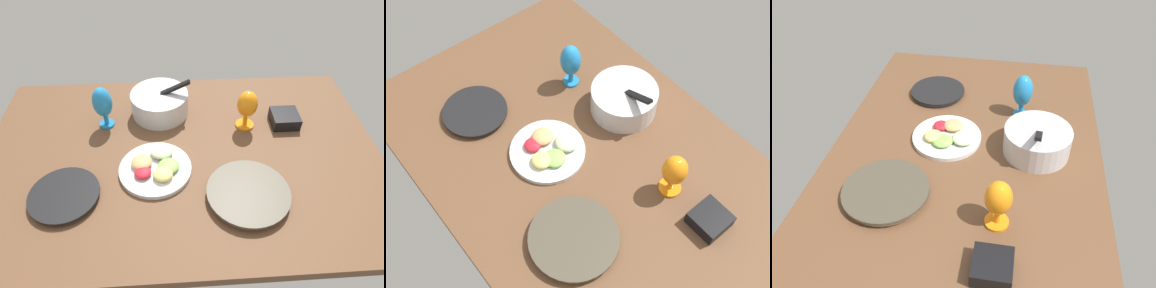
# 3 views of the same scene
# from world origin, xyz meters

# --- Properties ---
(ground_plane) EXTENTS (1.60, 1.04, 0.04)m
(ground_plane) POSITION_xyz_m (0.00, 0.00, -0.02)
(ground_plane) COLOR brown
(dinner_plate_left) EXTENTS (0.25, 0.25, 0.02)m
(dinner_plate_left) POSITION_xyz_m (-0.42, -0.19, 0.01)
(dinner_plate_left) COLOR #4C4C51
(dinner_plate_left) RESTS_ON ground_plane
(dinner_plate_right) EXTENTS (0.30, 0.30, 0.03)m
(dinner_plate_right) POSITION_xyz_m (0.22, -0.23, 0.02)
(dinner_plate_right) COLOR beige
(dinner_plate_right) RESTS_ON ground_plane
(mixing_bowl) EXTENTS (0.26, 0.25, 0.17)m
(mixing_bowl) POSITION_xyz_m (-0.09, 0.27, 0.06)
(mixing_bowl) COLOR silver
(mixing_bowl) RESTS_ON ground_plane
(fruit_platter) EXTENTS (0.28, 0.28, 0.05)m
(fruit_platter) POSITION_xyz_m (-0.10, -0.08, 0.02)
(fruit_platter) COLOR silver
(fruit_platter) RESTS_ON ground_plane
(hurricane_glass_orange) EXTENTS (0.09, 0.09, 0.18)m
(hurricane_glass_orange) POSITION_xyz_m (0.28, 0.15, 0.11)
(hurricane_glass_orange) COLOR orange
(hurricane_glass_orange) RESTS_ON ground_plane
(hurricane_glass_blue) EXTENTS (0.08, 0.08, 0.19)m
(hurricane_glass_blue) POSITION_xyz_m (-0.32, 0.20, 0.12)
(hurricane_glass_blue) COLOR #2081C6
(hurricane_glass_blue) RESTS_ON ground_plane
(square_bowl_black) EXTENTS (0.12, 0.12, 0.05)m
(square_bowl_black) POSITION_xyz_m (0.46, 0.16, 0.03)
(square_bowl_black) COLOR black
(square_bowl_black) RESTS_ON ground_plane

